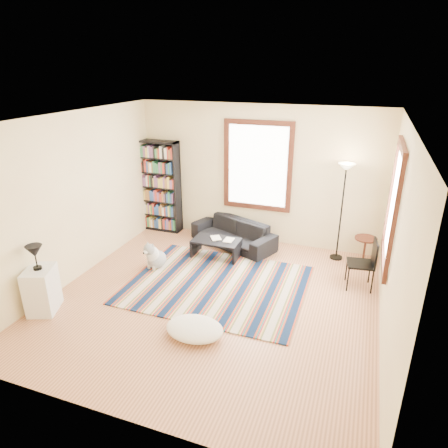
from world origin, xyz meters
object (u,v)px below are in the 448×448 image
(floor_lamp, at_px, (341,213))
(white_cabinet, at_px, (42,290))
(coffee_table, at_px, (216,248))
(sofa, at_px, (233,233))
(bookshelf, at_px, (160,187))
(dog, at_px, (156,254))
(folding_chair, at_px, (361,264))
(side_table, at_px, (364,251))
(floor_cushion, at_px, (195,329))

(floor_lamp, height_order, white_cabinet, floor_lamp)
(floor_lamp, bearing_deg, coffee_table, -161.50)
(sofa, relative_size, white_cabinet, 2.55)
(bookshelf, xyz_separation_m, dog, (0.78, -1.66, -0.74))
(sofa, xyz_separation_m, dog, (-1.02, -1.39, 0.00))
(folding_chair, xyz_separation_m, white_cabinet, (-4.45, -2.34, -0.08))
(bookshelf, bearing_deg, white_cabinet, -92.48)
(coffee_table, distance_m, white_cabinet, 3.15)
(bookshelf, bearing_deg, sofa, -8.57)
(side_table, bearing_deg, bookshelf, 176.60)
(bookshelf, xyz_separation_m, white_cabinet, (-0.15, -3.48, -0.65))
(dog, bearing_deg, sofa, 65.93)
(bookshelf, distance_m, dog, 1.98)
(bookshelf, bearing_deg, floor_lamp, -2.52)
(bookshelf, height_order, coffee_table, bookshelf)
(coffee_table, bearing_deg, white_cabinet, -125.11)
(floor_lamp, bearing_deg, sofa, -177.23)
(folding_chair, distance_m, dog, 3.57)
(coffee_table, xyz_separation_m, side_table, (2.69, 0.65, 0.09))
(coffee_table, height_order, floor_lamp, floor_lamp)
(floor_lamp, xyz_separation_m, side_table, (0.49, -0.09, -0.66))
(coffee_table, height_order, side_table, side_table)
(sofa, distance_m, bookshelf, 1.96)
(side_table, xyz_separation_m, folding_chair, (-0.05, -0.89, 0.16))
(floor_cushion, bearing_deg, coffee_table, 103.87)
(floor_lamp, relative_size, white_cabinet, 2.66)
(sofa, height_order, side_table, side_table)
(sofa, relative_size, coffee_table, 1.99)
(floor_lamp, bearing_deg, folding_chair, -65.64)
(sofa, bearing_deg, dog, -103.86)
(floor_lamp, xyz_separation_m, folding_chair, (0.44, -0.97, -0.50))
(floor_lamp, distance_m, white_cabinet, 5.23)
(floor_cushion, distance_m, white_cabinet, 2.41)
(bookshelf, xyz_separation_m, coffee_table, (1.66, -0.91, -0.82))
(side_table, bearing_deg, floor_cushion, -125.07)
(coffee_table, relative_size, side_table, 1.67)
(coffee_table, bearing_deg, floor_lamp, 18.50)
(side_table, xyz_separation_m, white_cabinet, (-4.50, -3.22, 0.08))
(coffee_table, distance_m, side_table, 2.77)
(coffee_table, bearing_deg, folding_chair, -5.15)
(bookshelf, bearing_deg, coffee_table, -28.65)
(bookshelf, height_order, floor_cushion, bookshelf)
(floor_cushion, bearing_deg, dog, 132.50)
(coffee_table, xyz_separation_m, dog, (-0.88, -0.76, 0.08))
(floor_cushion, xyz_separation_m, folding_chair, (2.06, 2.12, 0.33))
(bookshelf, relative_size, coffee_table, 2.22)
(floor_cushion, height_order, folding_chair, folding_chair)
(sofa, bearing_deg, side_table, 22.47)
(sofa, distance_m, white_cabinet, 3.75)
(white_cabinet, bearing_deg, floor_lamp, 17.91)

